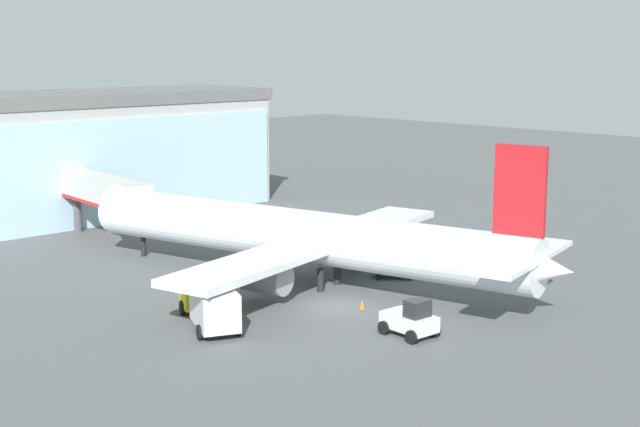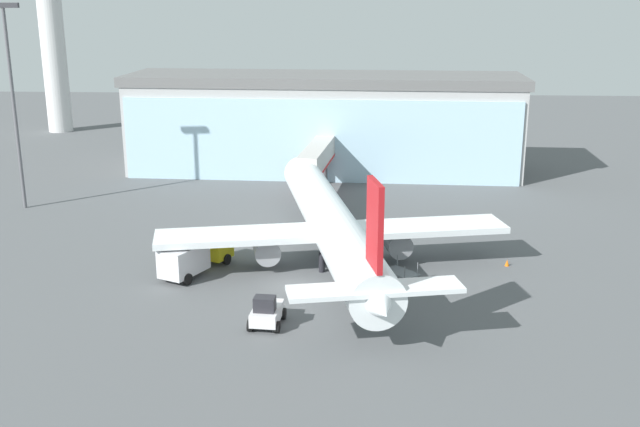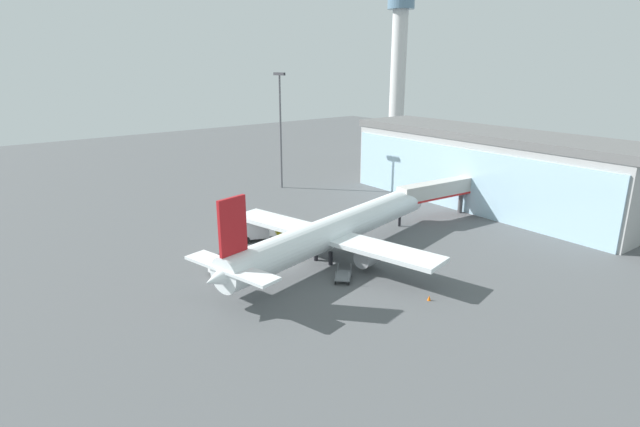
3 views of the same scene
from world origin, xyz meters
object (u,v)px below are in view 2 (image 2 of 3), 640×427
Objects in this scene: airplane at (331,224)px; catering_truck at (194,256)px; safety_cone_wingtip at (507,263)px; safety_cone_nose at (305,291)px; apron_light_mast at (12,91)px; jet_bridge at (318,157)px; pushback_tug at (267,312)px; baggage_cart at (401,273)px.

airplane is 11.44m from catering_truck.
safety_cone_wingtip is at bearing -57.88° from catering_truck.
catering_truck reaches higher than safety_cone_nose.
apron_light_mast is at bearing 162.30° from safety_cone_wingtip.
jet_bridge is 26.18× the size of safety_cone_wingtip.
airplane is 5.17× the size of catering_truck.
apron_light_mast is 42.05m from pushback_tug.
safety_cone_nose is (31.39, -22.27, -11.97)m from apron_light_mast.
apron_light_mast is at bearing 75.78° from catering_truck.
pushback_tug is at bearing -87.64° from baggage_cart.
catering_truck is at bearing 156.52° from safety_cone_nose.
airplane is at bearing -24.62° from apron_light_mast.
baggage_cart is 0.94× the size of pushback_tug.
airplane is 14.95m from safety_cone_wingtip.
safety_cone_nose is at bearing -156.56° from safety_cone_wingtip.
catering_truck reaches higher than pushback_tug.
pushback_tug reaches higher than safety_cone_nose.
safety_cone_wingtip is at bearing 68.91° from baggage_cart.
airplane is 11.70× the size of pushback_tug.
jet_bridge is at bearing 91.57° from safety_cone_nose.
airplane is 70.94× the size of safety_cone_wingtip.
apron_light_mast is at bearing -158.00° from baggage_cart.
baggage_cart is at bearing 26.11° from safety_cone_nose.
baggage_cart is at bearing -25.74° from apron_light_mast.
safety_cone_nose is (9.18, -3.99, -1.19)m from catering_truck.
pushback_tug reaches higher than baggage_cart.
catering_truck is 25.66m from safety_cone_wingtip.
apron_light_mast is (-30.58, -7.21, 7.95)m from jet_bridge.
airplane is (2.46, -22.35, -0.91)m from jet_bridge.
catering_truck is (-8.37, -25.49, -2.83)m from jet_bridge.
pushback_tug is at bearing 151.36° from airplane.
safety_cone_wingtip is at bearing -50.54° from pushback_tug.
airplane reaches higher than catering_truck.
apron_light_mast is 40.30m from safety_cone_nose.
jet_bridge is at bearing 13.26° from apron_light_mast.
safety_cone_nose is at bearing 154.67° from airplane.
jet_bridge is at bearing 155.21° from baggage_cart.
pushback_tug is 6.06× the size of safety_cone_wingtip.
pushback_tug is at bearing -145.17° from safety_cone_wingtip.
baggage_cart is 8.18m from safety_cone_nose.
apron_light_mast reaches higher than pushback_tug.
baggage_cart is at bearing -158.83° from safety_cone_wingtip.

